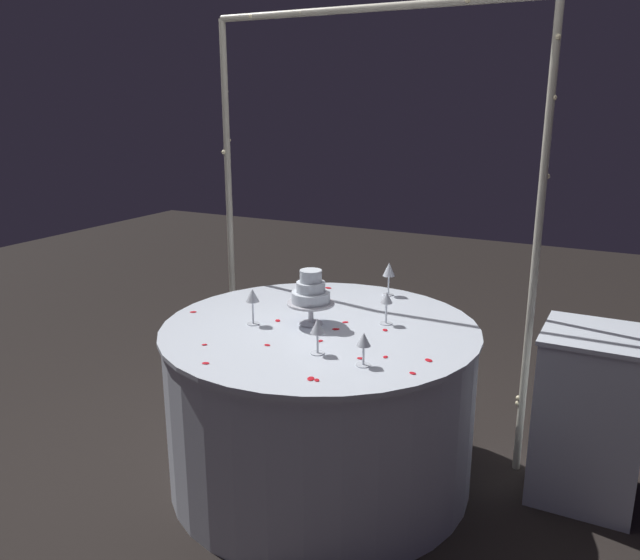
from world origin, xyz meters
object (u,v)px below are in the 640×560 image
Objects in this scene: wine_glass_4 at (387,300)px; wine_glass_0 at (389,271)px; wine_glass_1 at (318,328)px; wine_glass_2 at (364,342)px; main_table at (320,403)px; side_table at (589,416)px; wine_glass_3 at (253,297)px; tiered_cake at (311,293)px; decorative_arch at (366,177)px.

wine_glass_0 is at bearing 110.09° from wine_glass_4.
wine_glass_4 is at bearing -69.91° from wine_glass_0.
wine_glass_2 is at bearing -6.74° from wine_glass_1.
main_table is at bearing 115.66° from wine_glass_1.
wine_glass_0 is (0.10, 0.61, 0.53)m from main_table.
side_table is 5.89× the size of wine_glass_2.
wine_glass_3 is at bearing 162.31° from wine_glass_2.
tiered_cake is at bearing -103.69° from wine_glass_0.
wine_glass_1 is 0.47m from wine_glass_3.
decorative_arch is 1.06m from wine_glass_2.
side_table is 4.70× the size of wine_glass_3.
wine_glass_2 is at bearing -38.54° from tiered_cake.
side_table is 4.49× the size of wine_glass_0.
decorative_arch reaches higher than wine_glass_2.
wine_glass_3 reaches higher than wine_glass_1.
wine_glass_2 is at bearing -17.69° from wine_glass_3.
decorative_arch is at bearing 127.20° from wine_glass_4.
wine_glass_3 is (-0.39, -0.73, -0.00)m from wine_glass_0.
side_table is 5.29× the size of wine_glass_1.
wine_glass_4 is at bearing 28.85° from tiered_cake.
wine_glass_2 is 0.80× the size of wine_glass_3.
wine_glass_0 is at bearing 170.78° from side_table.
decorative_arch reaches higher than wine_glass_0.
main_table is at bearing -99.42° from wine_glass_0.
side_table is at bearing 20.47° from main_table.
wine_glass_3 reaches higher than wine_glass_4.
wine_glass_3 is at bearing -152.28° from wine_glass_4.
wine_glass_1 is 1.11× the size of wine_glass_2.
tiered_cake is at bearing 26.25° from wine_glass_3.
wine_glass_3 is (-0.29, -0.12, 0.52)m from main_table.
main_table is 8.22× the size of wine_glass_0.
wine_glass_0 is at bearing 42.59° from decorative_arch.
wine_glass_4 reaches higher than main_table.
main_table is 0.60m from wine_glass_4.
wine_glass_0 is 0.82m from wine_glass_3.
decorative_arch reaches higher than wine_glass_1.
tiered_cake is (-0.05, -0.00, 0.54)m from main_table.
wine_glass_4 is at bearing 32.70° from main_table.
wine_glass_1 is (0.15, -0.81, -0.52)m from decorative_arch.
wine_glass_1 is at bearing -79.81° from decorative_arch.
tiered_cake is at bearing -95.17° from decorative_arch.
wine_glass_3 is at bearing -157.21° from main_table.
wine_glass_0 is at bearing 105.63° from wine_glass_2.
tiered_cake reaches higher than wine_glass_2.
wine_glass_1 is at bearing 173.26° from wine_glass_2.
decorative_arch is at bearing -137.41° from wine_glass_0.
wine_glass_4 is at bearing -52.80° from decorative_arch.
wine_glass_3 is at bearing -114.40° from decorative_arch.
tiered_cake is 1.72× the size of wine_glass_1.
wine_glass_0 is 0.91m from wine_glass_1.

